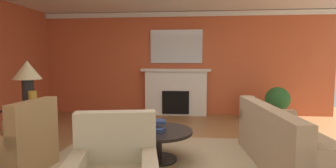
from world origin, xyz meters
The scene contains 17 objects.
ground_plane centered at (0.00, 0.00, 0.00)m, with size 9.49×9.49×0.00m, color olive.
wall_fireplace centered at (0.00, 3.30, 1.36)m, with size 7.90×0.12×2.72m, color #C65633.
crown_moulding centered at (0.00, 3.22, 2.64)m, with size 7.90×0.08×0.12m, color white.
area_rug centered at (-0.11, -0.15, 0.01)m, with size 3.16×2.33×0.01m, color tan.
fireplace centered at (-0.08, 3.09, 0.58)m, with size 1.80×0.35×1.22m.
mantel_mirror centered at (-0.08, 3.21, 1.80)m, with size 1.37×0.04×0.87m, color silver.
sofa centered at (1.68, -0.27, 0.30)m, with size 1.08×2.17×0.85m.
armchair_near_window centered at (-1.90, -0.72, 0.31)m, with size 0.87×0.87×0.95m.
coffee_table centered at (-0.11, -0.15, 0.34)m, with size 1.00×1.00×0.45m.
side_table centered at (-2.24, 0.11, 0.40)m, with size 0.56×0.56×0.70m.
table_lamp centered at (-2.24, 0.11, 1.22)m, with size 0.44×0.44×0.75m.
vase_on_side_table centered at (-2.09, -0.01, 0.84)m, with size 0.12×0.12×0.28m, color #B7892D.
vase_tall_corner centered at (1.72, 2.79, 0.28)m, with size 0.32×0.32×0.57m, color beige.
book_red_cover centered at (-0.11, -0.26, 0.48)m, with size 0.20×0.16×0.06m, color navy.
book_art_folio centered at (-0.26, 0.00, 0.53)m, with size 0.25×0.19×0.04m, color navy.
book_small_novel centered at (-0.13, -0.15, 0.57)m, with size 0.25×0.19×0.05m, color navy.
potted_plant centered at (2.32, 2.44, 0.49)m, with size 0.56×0.56×0.83m.
Camera 1 is at (0.41, -3.92, 1.47)m, focal length 28.78 mm.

